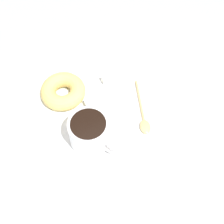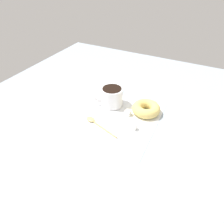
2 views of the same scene
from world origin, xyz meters
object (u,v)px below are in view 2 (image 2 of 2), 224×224
spoon (95,122)px  sugar_cube (134,127)px  coffee_cup (112,96)px  sugar_cube_extra (128,113)px  donut (146,109)px

spoon → sugar_cube: (-13.41, -3.41, 0.50)cm
sugar_cube → coffee_cup: bearing=-35.5°
spoon → sugar_cube_extra: bearing=-130.5°
spoon → sugar_cube_extra: size_ratio=7.46×
spoon → sugar_cube: 13.85cm
donut → sugar_cube_extra: size_ratio=5.41×
coffee_cup → spoon: size_ratio=0.74×
coffee_cup → sugar_cube_extra: size_ratio=5.49×
coffee_cup → donut: coffee_cup is taller
coffee_cup → spoon: coffee_cup is taller
sugar_cube_extra → coffee_cup: bearing=-20.9°
donut → sugar_cube: size_ratio=5.91×
sugar_cube_extra → sugar_cube: bearing=128.0°
sugar_cube → sugar_cube_extra: sugar_cube_extra is taller
coffee_cup → spoon: 13.53cm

